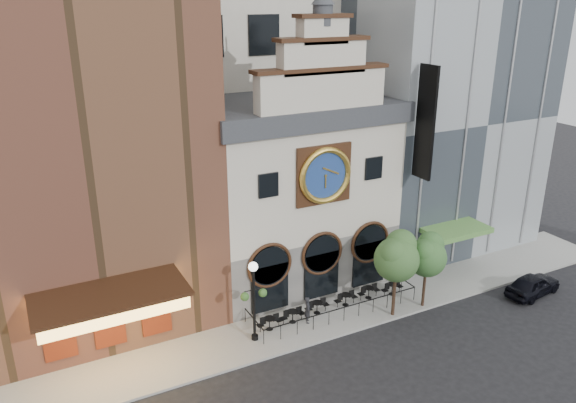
# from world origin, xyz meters

# --- Properties ---
(ground) EXTENTS (120.00, 120.00, 0.00)m
(ground) POSITION_xyz_m (0.00, 0.00, 0.00)
(ground) COLOR black
(ground) RESTS_ON ground
(sidewalk) EXTENTS (44.00, 5.00, 0.15)m
(sidewalk) POSITION_xyz_m (0.00, 2.50, 0.07)
(sidewalk) COLOR gray
(sidewalk) RESTS_ON ground
(clock_building) EXTENTS (12.60, 8.78, 18.65)m
(clock_building) POSITION_xyz_m (0.00, 7.82, 6.69)
(clock_building) COLOR #605E5B
(clock_building) RESTS_ON ground
(theater_building) EXTENTS (14.00, 15.60, 25.00)m
(theater_building) POSITION_xyz_m (-13.00, 9.96, 12.60)
(theater_building) COLOR brown
(theater_building) RESTS_ON ground
(retail_building) EXTENTS (14.00, 14.40, 20.00)m
(retail_building) POSITION_xyz_m (12.99, 9.99, 10.14)
(retail_building) COLOR gray
(retail_building) RESTS_ON ground
(cafe_railing) EXTENTS (10.60, 2.60, 0.90)m
(cafe_railing) POSITION_xyz_m (0.00, 2.50, 0.60)
(cafe_railing) COLOR black
(cafe_railing) RESTS_ON sidewalk
(bistro_0) EXTENTS (1.58, 0.68, 0.90)m
(bistro_0) POSITION_xyz_m (-4.37, 2.38, 0.61)
(bistro_0) COLOR black
(bistro_0) RESTS_ON sidewalk
(bistro_1) EXTENTS (1.58, 0.68, 0.90)m
(bistro_1) POSITION_xyz_m (-2.83, 2.44, 0.61)
(bistro_1) COLOR black
(bistro_1) RESTS_ON sidewalk
(bistro_2) EXTENTS (1.58, 0.68, 0.90)m
(bistro_2) POSITION_xyz_m (-1.02, 2.66, 0.61)
(bistro_2) COLOR black
(bistro_2) RESTS_ON sidewalk
(bistro_3) EXTENTS (1.58, 0.68, 0.90)m
(bistro_3) POSITION_xyz_m (1.05, 2.64, 0.61)
(bistro_3) COLOR black
(bistro_3) RESTS_ON sidewalk
(bistro_4) EXTENTS (1.58, 0.68, 0.90)m
(bistro_4) POSITION_xyz_m (2.84, 2.71, 0.61)
(bistro_4) COLOR black
(bistro_4) RESTS_ON sidewalk
(bistro_5) EXTENTS (1.58, 0.68, 0.90)m
(bistro_5) POSITION_xyz_m (4.47, 2.40, 0.61)
(bistro_5) COLOR black
(bistro_5) RESTS_ON sidewalk
(car_right) EXTENTS (4.46, 2.29, 1.45)m
(car_right) POSITION_xyz_m (12.79, -1.62, 0.73)
(car_right) COLOR black
(car_right) RESTS_ON ground
(pedestrian) EXTENTS (0.60, 0.72, 1.67)m
(pedestrian) POSITION_xyz_m (-2.02, 2.05, 0.98)
(pedestrian) COLOR black
(pedestrian) RESTS_ON sidewalk
(lamppost) EXTENTS (1.55, 0.55, 4.84)m
(lamppost) POSITION_xyz_m (-5.54, 1.88, 3.14)
(lamppost) COLOR black
(lamppost) RESTS_ON sidewalk
(tree_left) EXTENTS (2.79, 2.69, 5.37)m
(tree_left) POSITION_xyz_m (3.06, 0.43, 4.09)
(tree_left) COLOR #382619
(tree_left) RESTS_ON sidewalk
(tree_right) EXTENTS (2.49, 2.40, 4.80)m
(tree_right) POSITION_xyz_m (5.38, 0.43, 3.67)
(tree_right) COLOR #382619
(tree_right) RESTS_ON sidewalk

